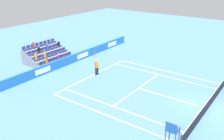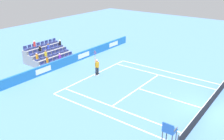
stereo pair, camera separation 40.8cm
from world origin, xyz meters
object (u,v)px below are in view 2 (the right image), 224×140
Objects in this scene: umpire_chair at (169,134)px; tennis_net at (208,104)px; loose_tennis_ball at (170,93)px; tennis_player at (97,67)px.

tennis_net is at bearing 177.52° from umpire_chair.
umpire_chair is 34.41× the size of loose_tennis_ball.
tennis_player is 41.97× the size of loose_tennis_ball.
loose_tennis_ball is at bearing 95.41° from tennis_player.
tennis_player is at bearing -90.56° from tennis_net.
tennis_player is at bearing -121.50° from umpire_chair.
tennis_net is 4.19× the size of tennis_player.
loose_tennis_ball is (-0.87, -3.55, -0.46)m from tennis_net.
umpire_chair reaches higher than tennis_net.
tennis_net is 11.52m from tennis_player.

